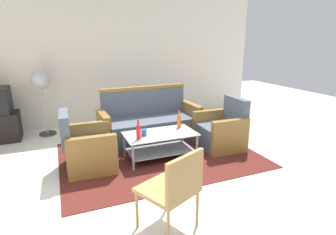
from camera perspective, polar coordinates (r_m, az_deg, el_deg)
The scene contains 12 objects.
ground_plane at distance 3.76m, azimuth 1.97°, elevation -12.65°, with size 14.00×14.00×0.00m, color silver.
wall_back at distance 6.23m, azimuth -9.85°, elevation 12.09°, with size 6.52×0.12×2.80m.
rug at distance 4.45m, azimuth -1.88°, elevation -7.83°, with size 3.04×2.24×0.01m, color #511E19.
couch at distance 5.01m, azimuth -3.94°, elevation -1.31°, with size 1.82×0.80×0.96m.
armchair_left at distance 4.09m, azimuth -16.51°, elevation -6.46°, with size 0.72×0.78×0.85m.
armchair_right at distance 4.75m, azimuth 11.06°, elevation -2.90°, with size 0.72×0.78×0.85m.
coffee_table at distance 4.26m, azimuth -1.64°, elevation -5.09°, with size 1.10×0.60×0.40m.
bottle_red at distance 3.95m, azimuth -6.21°, elevation -3.01°, with size 0.07×0.07×0.30m.
bottle_orange at distance 4.44m, azimuth 2.31°, elevation -0.80°, with size 0.07×0.07×0.29m.
cup at distance 4.11m, azimuth -5.07°, elevation -3.16°, with size 0.08×0.08×0.10m, color #2659A5.
pedestal_fan at distance 5.66m, azimuth -24.99°, elevation 6.51°, with size 0.36×0.36×1.27m.
wicker_chair at distance 2.61m, azimuth 1.33°, elevation -14.13°, with size 0.64×0.64×0.84m.
Camera 1 is at (-1.37, -3.00, 1.81)m, focal length 29.08 mm.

